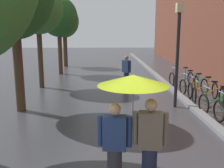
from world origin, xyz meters
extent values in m
cube|color=slate|center=(3.20, 10.00, 0.06)|extent=(0.30, 36.00, 0.12)
cylinder|color=#473323|center=(-3.02, 5.45, 1.47)|extent=(0.32, 0.32, 2.94)
cylinder|color=#473323|center=(-3.18, 9.35, 1.47)|extent=(0.24, 0.24, 2.93)
ellipsoid|color=#387533|center=(-3.18, 9.35, 3.84)|extent=(2.41, 2.41, 2.43)
cylinder|color=#473323|center=(-2.88, 13.48, 1.36)|extent=(0.27, 0.27, 2.72)
ellipsoid|color=#235623|center=(-2.88, 13.48, 3.66)|extent=(2.35, 2.35, 2.51)
cylinder|color=#473323|center=(-3.09, 17.22, 1.29)|extent=(0.32, 0.32, 2.57)
ellipsoid|color=#2D6628|center=(-3.09, 17.22, 3.50)|extent=(2.23, 2.23, 2.48)
torus|color=black|center=(3.53, 4.06, 0.35)|extent=(0.13, 0.70, 0.70)
cylinder|color=#1E7A38|center=(3.61, 4.07, 0.64)|extent=(0.04, 0.04, 0.58)
cylinder|color=#9E9EA3|center=(3.61, 4.07, 0.93)|extent=(0.08, 0.46, 0.03)
torus|color=black|center=(3.35, 4.89, 0.35)|extent=(0.15, 0.70, 0.70)
cylinder|color=#1E7A38|center=(3.96, 4.97, 0.55)|extent=(0.88, 0.15, 0.43)
cylinder|color=#1E7A38|center=(4.06, 4.99, 0.62)|extent=(0.04, 0.04, 0.55)
cube|color=black|center=(4.06, 4.99, 0.93)|extent=(0.23, 0.13, 0.06)
cylinder|color=#1E7A38|center=(3.43, 4.90, 0.64)|extent=(0.04, 0.04, 0.58)
cylinder|color=#9E9EA3|center=(3.43, 4.90, 0.93)|extent=(0.09, 0.46, 0.03)
torus|color=black|center=(3.39, 6.00, 0.35)|extent=(0.16, 0.70, 0.70)
torus|color=black|center=(4.40, 5.85, 0.35)|extent=(0.16, 0.70, 0.70)
cylinder|color=orange|center=(4.00, 5.91, 0.55)|extent=(0.88, 0.16, 0.43)
cylinder|color=orange|center=(4.10, 5.90, 0.62)|extent=(0.04, 0.04, 0.55)
cube|color=black|center=(4.10, 5.90, 0.93)|extent=(0.23, 0.13, 0.06)
cylinder|color=orange|center=(3.47, 5.99, 0.64)|extent=(0.04, 0.04, 0.58)
cylinder|color=#9E9EA3|center=(3.47, 5.99, 0.93)|extent=(0.09, 0.46, 0.03)
torus|color=black|center=(3.54, 6.92, 0.35)|extent=(0.11, 0.70, 0.70)
torus|color=black|center=(4.56, 6.85, 0.35)|extent=(0.11, 0.70, 0.70)
cylinder|color=orange|center=(4.15, 6.88, 0.55)|extent=(0.88, 0.10, 0.43)
cylinder|color=orange|center=(4.25, 6.87, 0.62)|extent=(0.04, 0.04, 0.55)
cube|color=black|center=(4.25, 6.87, 0.93)|extent=(0.23, 0.12, 0.06)
cylinder|color=orange|center=(3.62, 6.92, 0.64)|extent=(0.04, 0.04, 0.58)
cylinder|color=#9E9EA3|center=(3.62, 6.92, 0.93)|extent=(0.06, 0.46, 0.03)
torus|color=black|center=(3.45, 7.65, 0.35)|extent=(0.14, 0.70, 0.70)
torus|color=black|center=(4.46, 7.77, 0.35)|extent=(0.14, 0.70, 0.70)
cylinder|color=#1E7A38|center=(4.06, 7.72, 0.55)|extent=(0.88, 0.14, 0.43)
cylinder|color=#1E7A38|center=(4.16, 7.73, 0.62)|extent=(0.04, 0.04, 0.55)
cube|color=black|center=(4.16, 7.73, 0.93)|extent=(0.23, 0.12, 0.06)
cylinder|color=#1E7A38|center=(3.53, 7.66, 0.64)|extent=(0.04, 0.04, 0.58)
cylinder|color=#9E9EA3|center=(3.53, 7.66, 0.93)|extent=(0.08, 0.46, 0.03)
torus|color=black|center=(3.37, 8.78, 0.35)|extent=(0.15, 0.70, 0.70)
torus|color=black|center=(4.38, 8.64, 0.35)|extent=(0.15, 0.70, 0.70)
cylinder|color=#233DA8|center=(3.98, 8.69, 0.55)|extent=(0.88, 0.16, 0.43)
cylinder|color=#233DA8|center=(4.08, 8.68, 0.62)|extent=(0.04, 0.04, 0.55)
cube|color=black|center=(4.08, 8.68, 0.93)|extent=(0.23, 0.13, 0.06)
cylinder|color=#233DA8|center=(3.45, 8.77, 0.64)|extent=(0.04, 0.04, 0.58)
cylinder|color=#9E9EA3|center=(3.45, 8.77, 0.93)|extent=(0.09, 0.46, 0.03)
torus|color=black|center=(3.45, 9.59, 0.35)|extent=(0.14, 0.70, 0.70)
torus|color=black|center=(4.46, 9.70, 0.35)|extent=(0.14, 0.70, 0.70)
cylinder|color=slate|center=(4.06, 9.65, 0.55)|extent=(0.88, 0.13, 0.43)
cylinder|color=slate|center=(4.16, 9.66, 0.62)|extent=(0.04, 0.04, 0.55)
cube|color=black|center=(4.16, 9.66, 0.93)|extent=(0.23, 0.12, 0.06)
cylinder|color=slate|center=(3.53, 9.59, 0.64)|extent=(0.04, 0.04, 0.58)
cylinder|color=#9E9EA3|center=(3.53, 9.59, 0.93)|extent=(0.08, 0.46, 0.03)
cube|color=navy|center=(0.13, 0.55, 1.10)|extent=(0.43, 0.27, 0.60)
sphere|color=tan|center=(0.13, 0.55, 1.52)|extent=(0.21, 0.21, 0.21)
cylinder|color=navy|center=(-0.12, 0.59, 1.13)|extent=(0.09, 0.09, 0.54)
cylinder|color=navy|center=(0.37, 0.52, 1.13)|extent=(0.09, 0.09, 0.54)
cube|color=#665B4C|center=(0.73, 0.47, 1.17)|extent=(0.43, 0.27, 0.64)
sphere|color=tan|center=(0.73, 0.47, 1.61)|extent=(0.21, 0.21, 0.21)
cylinder|color=#665B4C|center=(0.48, 0.51, 1.20)|extent=(0.09, 0.09, 0.57)
cylinder|color=#665B4C|center=(0.97, 0.44, 1.20)|extent=(0.09, 0.09, 0.57)
cylinder|color=#9E9EA3|center=(0.43, 0.53, 1.38)|extent=(0.02, 0.02, 1.15)
cone|color=#BCE019|center=(0.43, 0.53, 2.02)|extent=(1.19, 1.19, 0.18)
cylinder|color=black|center=(2.60, 5.74, 1.72)|extent=(0.12, 0.12, 3.44)
cube|color=beige|center=(2.60, 5.74, 3.60)|extent=(0.24, 0.24, 0.32)
cylinder|color=#1E233D|center=(1.04, 9.09, 0.40)|extent=(0.26, 0.26, 0.79)
cube|color=navy|center=(1.04, 9.09, 1.09)|extent=(0.43, 0.45, 0.59)
sphere|color=#9E7051|center=(1.04, 9.09, 1.51)|extent=(0.21, 0.21, 0.21)
cylinder|color=navy|center=(1.21, 8.90, 1.12)|extent=(0.09, 0.09, 0.53)
cylinder|color=navy|center=(0.88, 9.27, 1.12)|extent=(0.09, 0.09, 0.53)
camera|label=1|loc=(-0.05, -3.70, 2.83)|focal=42.29mm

